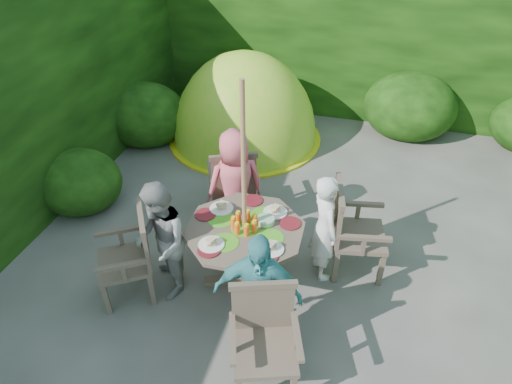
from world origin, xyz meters
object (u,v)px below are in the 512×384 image
(child_right, at_px, (324,228))
(child_front, at_px, (257,295))
(child_left, at_px, (161,242))
(garden_chair_front, at_px, (264,337))
(parasol_pole, at_px, (244,194))
(child_back, at_px, (235,185))
(patio_table, at_px, (245,237))
(garden_chair_left, at_px, (132,255))
(garden_chair_right, at_px, (351,229))
(garden_chair_back, at_px, (233,182))
(dome_tent, at_px, (245,138))

(child_right, xyz_separation_m, child_front, (-0.40, -1.06, 0.04))
(child_left, bearing_deg, garden_chair_front, 30.11)
(parasol_pole, distance_m, child_back, 0.91)
(parasol_pole, bearing_deg, child_front, -65.59)
(patio_table, distance_m, child_front, 0.80)
(parasol_pole, height_order, garden_chair_left, parasol_pole)
(child_left, distance_m, child_back, 1.13)
(garden_chair_right, relative_size, child_left, 0.78)
(patio_table, height_order, garden_chair_left, garden_chair_left)
(parasol_pole, bearing_deg, patio_table, 37.22)
(garden_chair_front, bearing_deg, parasol_pole, 95.48)
(garden_chair_back, bearing_deg, garden_chair_front, 89.16)
(patio_table, xyz_separation_m, garden_chair_left, (-1.01, -0.45, -0.10))
(garden_chair_right, bearing_deg, child_right, 107.48)
(garden_chair_back, xyz_separation_m, garden_chair_front, (0.91, -2.00, -0.01))
(garden_chair_left, height_order, child_left, child_left)
(garden_chair_left, xyz_separation_m, child_left, (0.28, 0.11, 0.14))
(child_front, bearing_deg, child_left, 153.74)
(garden_chair_right, height_order, dome_tent, dome_tent)
(garden_chair_back, height_order, child_front, child_front)
(garden_chair_left, relative_size, child_front, 0.72)
(garden_chair_left, xyz_separation_m, child_right, (1.73, 0.78, 0.11))
(garden_chair_left, bearing_deg, child_left, 80.23)
(garden_chair_left, xyz_separation_m, dome_tent, (0.11, 3.35, -0.49))
(patio_table, distance_m, child_back, 0.80)
(garden_chair_right, height_order, garden_chair_left, garden_chair_right)
(garden_chair_left, xyz_separation_m, child_back, (0.67, 1.17, 0.17))
(patio_table, relative_size, child_back, 1.21)
(garden_chair_right, relative_size, child_back, 0.75)
(garden_chair_left, relative_size, child_left, 0.73)
(garden_chair_front, xyz_separation_m, child_left, (-1.19, 0.67, 0.15))
(patio_table, bearing_deg, dome_tent, 107.21)
(child_back, bearing_deg, child_right, 126.73)
(patio_table, bearing_deg, garden_chair_back, 114.55)
(child_left, bearing_deg, dome_tent, 152.40)
(garden_chair_left, xyz_separation_m, garden_chair_back, (0.55, 1.45, 0.00))
(garden_chair_right, relative_size, garden_chair_left, 1.07)
(child_front, bearing_deg, garden_chair_back, 108.70)
(patio_table, height_order, child_front, child_front)
(patio_table, height_order, child_back, child_back)
(garden_chair_front, distance_m, child_right, 1.36)
(child_back, relative_size, child_front, 1.03)
(garden_chair_back, height_order, dome_tent, dome_tent)
(garden_chair_back, distance_m, child_back, 0.34)
(parasol_pole, xyz_separation_m, garden_chair_front, (0.46, -1.00, -0.62))
(patio_table, height_order, parasol_pole, parasol_pole)
(garden_chair_right, bearing_deg, garden_chair_left, 103.78)
(garden_chair_back, relative_size, child_left, 0.73)
(garden_chair_right, bearing_deg, patio_table, 104.55)
(garden_chair_back, bearing_deg, garden_chair_left, 43.66)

